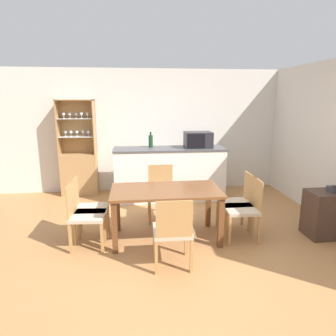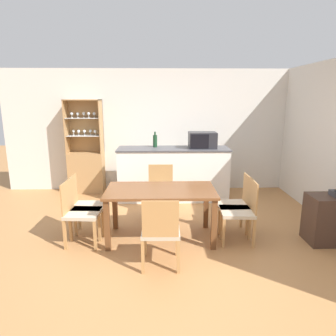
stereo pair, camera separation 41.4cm
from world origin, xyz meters
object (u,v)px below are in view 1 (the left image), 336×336
object	(u,v)px
dining_chair_side_left_far	(88,208)
wine_bottle	(151,141)
dining_chair_side_right_near	(244,208)
microwave	(198,140)
dining_chair_side_left_near	(85,215)
dining_chair_head_near	(173,231)
side_cabinet	(329,214)
dining_table	(166,196)
telephone	(336,189)
display_cabinet	(79,167)
dining_chair_side_right_far	(238,202)
dining_chair_head_far	(161,192)

from	to	relation	value
dining_chair_side_left_far	wine_bottle	size ratio (longest dim) A/B	2.92
dining_chair_side_right_near	microwave	bearing A→B (deg)	12.16
dining_chair_side_left_near	dining_chair_head_near	bearing A→B (deg)	64.51
dining_chair_side_left_far	side_cabinet	distance (m)	3.45
dining_table	telephone	distance (m)	2.40
display_cabinet	dining_chair_side_right_far	bearing A→B (deg)	-38.66
dining_table	microwave	world-z (taller)	microwave
dining_chair_side_left_near	dining_chair_head_far	xyz separation A→B (m)	(1.09, 0.86, 0.00)
dining_chair_side_right_near	wine_bottle	world-z (taller)	wine_bottle
display_cabinet	dining_chair_side_left_near	distance (m)	2.41
display_cabinet	dining_chair_head_near	bearing A→B (deg)	-62.41
dining_table	dining_chair_side_right_near	bearing A→B (deg)	-6.48
dining_chair_side_left_far	dining_chair_head_far	distance (m)	1.26
dining_chair_side_left_far	side_cabinet	size ratio (longest dim) A/B	1.31
dining_chair_side_left_far	wine_bottle	distance (m)	2.10
dining_chair_side_right_near	wine_bottle	size ratio (longest dim) A/B	2.92
display_cabinet	telephone	bearing A→B (deg)	-31.58
dining_chair_side_left_far	telephone	size ratio (longest dim) A/B	4.61
side_cabinet	telephone	size ratio (longest dim) A/B	3.52
dining_chair_head_near	microwave	size ratio (longest dim) A/B	1.69
dining_chair_side_right_far	dining_chair_side_left_near	bearing A→B (deg)	94.92
dining_table	microwave	xyz separation A→B (m)	(0.80, 1.71, 0.55)
dining_table	microwave	bearing A→B (deg)	64.84
wine_bottle	telephone	distance (m)	3.25
dining_chair_side_right_near	microwave	distance (m)	2.00
microwave	wine_bottle	size ratio (longest dim) A/B	1.73
display_cabinet	microwave	xyz separation A→B (m)	(2.37, -0.53, 0.59)
display_cabinet	dining_table	bearing A→B (deg)	-55.17
dining_chair_side_left_far	dining_chair_head_far	size ratio (longest dim) A/B	1.00
dining_table	dining_chair_head_far	distance (m)	0.76
dining_chair_head_far	telephone	size ratio (longest dim) A/B	4.61
display_cabinet	telephone	xyz separation A→B (m)	(3.96, -2.43, 0.13)
dining_chair_side_right_far	dining_chair_side_left_far	distance (m)	2.18
wine_bottle	microwave	bearing A→B (deg)	-8.33
dining_table	dining_chair_head_far	xyz separation A→B (m)	(0.00, 0.74, -0.17)
dining_chair_side_right_near	side_cabinet	xyz separation A→B (m)	(1.25, -0.06, -0.11)
dining_chair_head_near	microwave	bearing A→B (deg)	72.85
microwave	wine_bottle	world-z (taller)	microwave
telephone	display_cabinet	bearing A→B (deg)	148.42
side_cabinet	dining_chair_side_left_far	bearing A→B (deg)	174.96
dining_chair_side_right_far	dining_chair_head_near	bearing A→B (deg)	127.00
dining_chair_side_right_near	telephone	distance (m)	1.33
dining_chair_side_left_near	side_cabinet	xyz separation A→B (m)	(3.43, -0.06, -0.11)
dining_chair_head_near	side_cabinet	bearing A→B (deg)	14.52
dining_chair_head_near	side_cabinet	xyz separation A→B (m)	(2.34, 0.56, -0.11)
dining_chair_side_left_far	dining_chair_head_near	size ratio (longest dim) A/B	1.00
microwave	telephone	xyz separation A→B (m)	(1.59, -1.90, -0.47)
display_cabinet	microwave	world-z (taller)	display_cabinet
dining_table	dining_chair_head_near	xyz separation A→B (m)	(-0.00, -0.74, -0.17)
microwave	side_cabinet	world-z (taller)	microwave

